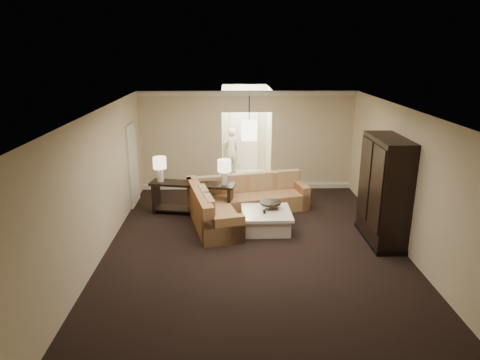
{
  "coord_description": "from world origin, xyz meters",
  "views": [
    {
      "loc": [
        -0.5,
        -7.85,
        3.93
      ],
      "look_at": [
        -0.27,
        1.2,
        1.11
      ],
      "focal_mm": 32.0,
      "sensor_mm": 36.0,
      "label": 1
    }
  ],
  "objects_px": {
    "armoire": "(384,193)",
    "person": "(231,148)",
    "drink_table": "(270,209)",
    "coffee_table": "(266,220)",
    "console_table": "(193,195)",
    "sectional_sofa": "(238,203)"
  },
  "relations": [
    {
      "from": "console_table",
      "to": "person",
      "type": "bearing_deg",
      "value": 86.13
    },
    {
      "from": "armoire",
      "to": "drink_table",
      "type": "distance_m",
      "value": 2.49
    },
    {
      "from": "armoire",
      "to": "drink_table",
      "type": "relative_size",
      "value": 3.74
    },
    {
      "from": "armoire",
      "to": "coffee_table",
      "type": "bearing_deg",
      "value": 165.92
    },
    {
      "from": "console_table",
      "to": "drink_table",
      "type": "xyz_separation_m",
      "value": [
        1.82,
        -0.81,
        -0.05
      ]
    },
    {
      "from": "drink_table",
      "to": "console_table",
      "type": "bearing_deg",
      "value": 156.17
    },
    {
      "from": "sectional_sofa",
      "to": "person",
      "type": "xyz_separation_m",
      "value": [
        -0.16,
        3.79,
        0.47
      ]
    },
    {
      "from": "armoire",
      "to": "person",
      "type": "bearing_deg",
      "value": 121.15
    },
    {
      "from": "armoire",
      "to": "person",
      "type": "xyz_separation_m",
      "value": [
        -3.14,
        5.19,
        -0.24
      ]
    },
    {
      "from": "coffee_table",
      "to": "armoire",
      "type": "xyz_separation_m",
      "value": [
        2.37,
        -0.59,
        0.84
      ]
    },
    {
      "from": "drink_table",
      "to": "person",
      "type": "bearing_deg",
      "value": 101.22
    },
    {
      "from": "coffee_table",
      "to": "drink_table",
      "type": "xyz_separation_m",
      "value": [
        0.1,
        0.2,
        0.2
      ]
    },
    {
      "from": "coffee_table",
      "to": "drink_table",
      "type": "relative_size",
      "value": 1.85
    },
    {
      "from": "console_table",
      "to": "person",
      "type": "relative_size",
      "value": 1.29
    },
    {
      "from": "person",
      "to": "coffee_table",
      "type": "bearing_deg",
      "value": 76.95
    },
    {
      "from": "sectional_sofa",
      "to": "coffee_table",
      "type": "relative_size",
      "value": 2.81
    },
    {
      "from": "armoire",
      "to": "console_table",
      "type": "bearing_deg",
      "value": 158.64
    },
    {
      "from": "drink_table",
      "to": "person",
      "type": "distance_m",
      "value": 4.5
    },
    {
      "from": "console_table",
      "to": "armoire",
      "type": "distance_m",
      "value": 4.43
    },
    {
      "from": "console_table",
      "to": "coffee_table",
      "type": "bearing_deg",
      "value": -19.36
    },
    {
      "from": "coffee_table",
      "to": "person",
      "type": "height_order",
      "value": "person"
    },
    {
      "from": "sectional_sofa",
      "to": "person",
      "type": "relative_size",
      "value": 1.88
    }
  ]
}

